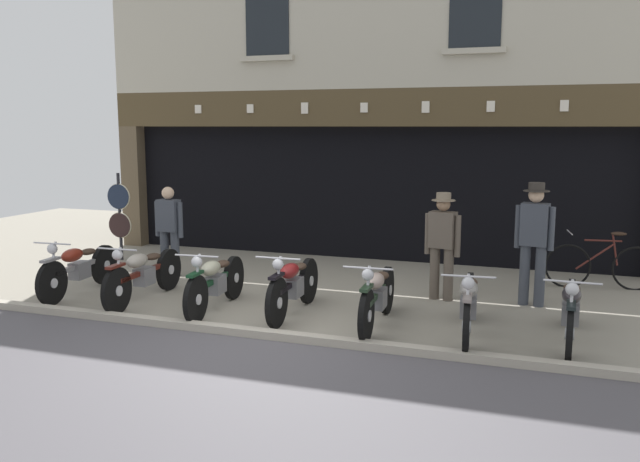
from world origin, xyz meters
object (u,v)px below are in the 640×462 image
(salesman_right, at_px, (534,237))
(tyre_sign_pole, at_px, (119,212))
(motorcycle_center_left, at_px, (215,281))
(motorcycle_right, at_px, (468,303))
(motorcycle_left, at_px, (143,273))
(motorcycle_center, at_px, (293,284))
(shopkeeper_center, at_px, (442,241))
(advert_board_far, at_px, (558,169))
(advert_board_near, at_px, (485,167))
(salesman_left, at_px, (169,227))
(motorcycle_center_right, at_px, (377,295))
(motorcycle_far_left, at_px, (79,267))
(leaning_bicycle, at_px, (602,265))
(motorcycle_far_right, at_px, (571,309))

(salesman_right, height_order, tyre_sign_pole, salesman_right)
(motorcycle_center_left, distance_m, motorcycle_right, 3.54)
(motorcycle_left, relative_size, motorcycle_center, 1.07)
(shopkeeper_center, relative_size, advert_board_far, 1.54)
(salesman_right, distance_m, advert_board_near, 2.94)
(salesman_left, relative_size, advert_board_near, 1.54)
(motorcycle_center_right, height_order, motorcycle_right, motorcycle_center_right)
(motorcycle_center, bearing_deg, motorcycle_right, 174.83)
(motorcycle_left, bearing_deg, motorcycle_center_left, 173.30)
(motorcycle_left, height_order, tyre_sign_pole, tyre_sign_pole)
(motorcycle_far_left, height_order, advert_board_near, advert_board_near)
(motorcycle_right, bearing_deg, advert_board_near, -91.57)
(motorcycle_far_left, relative_size, shopkeeper_center, 1.23)
(motorcycle_right, xyz_separation_m, salesman_left, (-5.35, 1.72, 0.44))
(motorcycle_far_left, relative_size, advert_board_far, 1.89)
(motorcycle_right, height_order, tyre_sign_pole, tyre_sign_pole)
(motorcycle_center_left, height_order, advert_board_far, advert_board_far)
(motorcycle_center, distance_m, motorcycle_right, 2.42)
(salesman_left, bearing_deg, advert_board_near, -149.08)
(tyre_sign_pole, bearing_deg, advert_board_near, 14.78)
(motorcycle_center, height_order, salesman_right, salesman_right)
(advert_board_far, distance_m, leaning_bicycle, 2.03)
(advert_board_far, bearing_deg, motorcycle_far_left, -148.53)
(motorcycle_far_left, bearing_deg, motorcycle_far_right, 176.52)
(motorcycle_far_right, xyz_separation_m, salesman_right, (-0.49, 1.61, 0.60))
(motorcycle_center_right, xyz_separation_m, salesman_right, (1.88, 1.77, 0.59))
(motorcycle_far_right, distance_m, salesman_left, 6.76)
(motorcycle_center, height_order, salesman_left, salesman_left)
(motorcycle_far_left, height_order, motorcycle_far_right, motorcycle_far_left)
(motorcycle_far_left, bearing_deg, advert_board_far, -152.28)
(salesman_right, relative_size, advert_board_near, 1.78)
(motorcycle_center_left, bearing_deg, salesman_left, -48.11)
(advert_board_far, bearing_deg, tyre_sign_pole, -167.48)
(advert_board_far, bearing_deg, shopkeeper_center, -120.23)
(advert_board_far, bearing_deg, motorcycle_center_left, -135.83)
(advert_board_far, bearing_deg, motorcycle_center_right, -116.23)
(motorcycle_center_left, height_order, motorcycle_far_right, motorcycle_center_left)
(motorcycle_center, height_order, leaning_bicycle, leaning_bicycle)
(motorcycle_far_left, distance_m, salesman_left, 1.78)
(motorcycle_center_right, xyz_separation_m, motorcycle_far_right, (2.37, 0.16, -0.01))
(leaning_bicycle, bearing_deg, tyre_sign_pole, 86.16)
(motorcycle_far_left, height_order, motorcycle_center_left, motorcycle_far_left)
(motorcycle_far_left, xyz_separation_m, motorcycle_center_right, (4.83, -0.13, 0.00))
(motorcycle_center, distance_m, leaning_bicycle, 5.17)
(salesman_left, distance_m, advert_board_near, 5.83)
(motorcycle_far_right, xyz_separation_m, shopkeeper_center, (-1.80, 1.50, 0.49))
(motorcycle_left, xyz_separation_m, motorcycle_far_right, (6.00, 0.07, -0.01))
(leaning_bicycle, bearing_deg, motorcycle_far_right, 162.18)
(motorcycle_far_left, xyz_separation_m, advert_board_far, (7.00, 4.29, 1.42))
(motorcycle_far_left, bearing_deg, motorcycle_center_left, 173.25)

